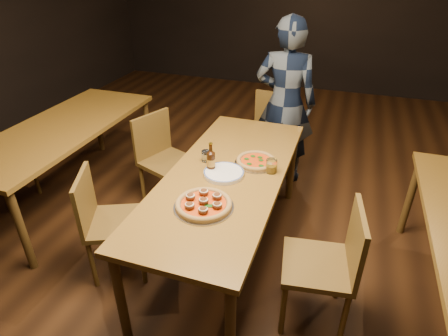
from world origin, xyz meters
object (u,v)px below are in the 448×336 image
(chair_main_nw, at_px, (117,222))
(amber_glass, at_px, (271,166))
(table_main, at_px, (226,182))
(pizza_meatball, at_px, (204,204))
(table_left, at_px, (61,133))
(chair_nbr_left, at_px, (0,160))
(water_glass, at_px, (206,156))
(chair_main_sw, at_px, (168,161))
(beer_bottle, at_px, (211,161))
(chair_end, at_px, (269,140))
(chair_main_e, at_px, (317,264))
(diner, at_px, (285,103))
(pizza_margherita, at_px, (256,161))
(plate_stack, at_px, (224,173))

(chair_main_nw, relative_size, amber_glass, 8.75)
(table_main, relative_size, pizza_meatball, 5.33)
(table_left, relative_size, chair_main_nw, 2.29)
(chair_nbr_left, bearing_deg, water_glass, -83.96)
(pizza_meatball, bearing_deg, chair_main_sw, 128.05)
(chair_main_nw, distance_m, amber_glass, 1.18)
(chair_main_sw, xyz_separation_m, beer_bottle, (0.61, -0.50, 0.37))
(table_left, xyz_separation_m, amber_glass, (2.00, -0.18, 0.12))
(chair_end, height_order, water_glass, chair_end)
(chair_main_e, distance_m, diner, 1.85)
(pizza_meatball, bearing_deg, pizza_margherita, 75.49)
(table_left, bearing_deg, pizza_meatball, -23.43)
(amber_glass, relative_size, diner, 0.06)
(chair_main_e, xyz_separation_m, pizza_meatball, (-0.72, -0.05, 0.32))
(chair_main_nw, relative_size, beer_bottle, 4.00)
(chair_nbr_left, height_order, beer_bottle, beer_bottle)
(chair_main_sw, bearing_deg, pizza_margherita, -86.89)
(pizza_margherita, height_order, beer_bottle, beer_bottle)
(plate_stack, bearing_deg, beer_bottle, 167.72)
(table_left, xyz_separation_m, beer_bottle, (1.59, -0.31, 0.15))
(chair_main_sw, height_order, chair_nbr_left, chair_main_sw)
(beer_bottle, xyz_separation_m, amber_glass, (0.41, 0.13, -0.03))
(plate_stack, relative_size, diner, 0.17)
(table_left, relative_size, chair_nbr_left, 2.30)
(diner, bearing_deg, table_left, 26.68)
(chair_end, distance_m, pizza_meatball, 1.65)
(chair_main_nw, height_order, beer_bottle, beer_bottle)
(plate_stack, bearing_deg, table_main, 71.88)
(chair_end, relative_size, diner, 0.58)
(table_main, relative_size, beer_bottle, 9.16)
(table_left, bearing_deg, chair_nbr_left, -154.82)
(water_glass, bearing_deg, pizza_margherita, 12.80)
(table_left, distance_m, amber_glass, 2.01)
(chair_main_sw, relative_size, beer_bottle, 4.16)
(table_left, distance_m, chair_end, 1.97)
(chair_main_nw, bearing_deg, chair_nbr_left, 49.73)
(chair_main_e, xyz_separation_m, pizza_margherita, (-0.56, 0.59, 0.32))
(table_main, xyz_separation_m, pizza_meatball, (-0.00, -0.44, 0.10))
(table_main, distance_m, diner, 1.36)
(chair_end, bearing_deg, chair_main_nw, -110.71)
(chair_nbr_left, distance_m, amber_glass, 2.58)
(chair_nbr_left, height_order, amber_glass, chair_nbr_left)
(table_left, bearing_deg, amber_glass, -5.13)
(table_left, xyz_separation_m, diner, (1.86, 1.04, 0.15))
(chair_main_e, height_order, amber_glass, chair_main_e)
(beer_bottle, height_order, diner, diner)
(table_main, distance_m, chair_nbr_left, 2.26)
(diner, bearing_deg, amber_glass, 93.93)
(chair_main_nw, height_order, chair_main_e, chair_main_e)
(plate_stack, xyz_separation_m, beer_bottle, (-0.10, 0.02, 0.06))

